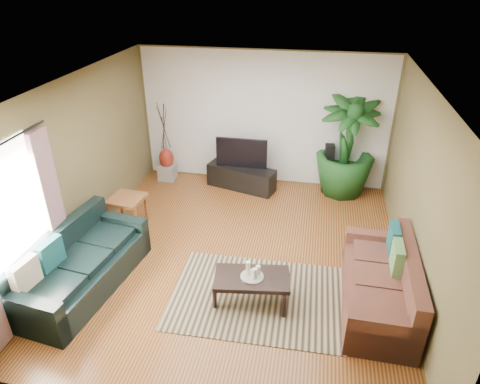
% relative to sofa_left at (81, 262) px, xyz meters
% --- Properties ---
extents(floor, '(5.50, 5.50, 0.00)m').
position_rel_sofa_left_xyz_m(floor, '(2.01, 1.09, -0.42)').
color(floor, '#985D27').
rests_on(floor, ground).
extents(ceiling, '(5.50, 5.50, 0.00)m').
position_rel_sofa_left_xyz_m(ceiling, '(2.01, 1.09, 2.28)').
color(ceiling, white).
rests_on(ceiling, ground).
extents(wall_back, '(5.00, 0.00, 5.00)m').
position_rel_sofa_left_xyz_m(wall_back, '(2.01, 3.84, 0.93)').
color(wall_back, brown).
rests_on(wall_back, ground).
extents(wall_front, '(5.00, 0.00, 5.00)m').
position_rel_sofa_left_xyz_m(wall_front, '(2.01, -1.66, 0.93)').
color(wall_front, brown).
rests_on(wall_front, ground).
extents(wall_left, '(0.00, 5.50, 5.50)m').
position_rel_sofa_left_xyz_m(wall_left, '(-0.49, 1.09, 0.92)').
color(wall_left, brown).
rests_on(wall_left, ground).
extents(wall_right, '(0.00, 5.50, 5.50)m').
position_rel_sofa_left_xyz_m(wall_right, '(4.51, 1.09, 0.92)').
color(wall_right, brown).
rests_on(wall_right, ground).
extents(backwall_panel, '(4.90, 0.00, 4.90)m').
position_rel_sofa_left_xyz_m(backwall_panel, '(2.01, 3.83, 0.93)').
color(backwall_panel, white).
rests_on(backwall_panel, ground).
extents(window_pane, '(0.00, 1.80, 1.80)m').
position_rel_sofa_left_xyz_m(window_pane, '(-0.47, -0.51, 0.97)').
color(window_pane, white).
rests_on(window_pane, ground).
extents(curtain_far, '(0.08, 0.35, 2.20)m').
position_rel_sofa_left_xyz_m(curtain_far, '(-0.42, 0.24, 0.72)').
color(curtain_far, gray).
rests_on(curtain_far, ground).
extents(sofa_left, '(1.21, 2.25, 0.85)m').
position_rel_sofa_left_xyz_m(sofa_left, '(0.00, 0.00, 0.00)').
color(sofa_left, black).
rests_on(sofa_left, floor).
extents(sofa_right, '(0.92, 1.95, 0.85)m').
position_rel_sofa_left_xyz_m(sofa_right, '(4.05, 0.36, 0.00)').
color(sofa_right, brown).
rests_on(sofa_right, floor).
extents(area_rug, '(2.40, 1.72, 0.01)m').
position_rel_sofa_left_xyz_m(area_rug, '(2.46, 0.22, -0.42)').
color(area_rug, tan).
rests_on(area_rug, floor).
extents(coffee_table, '(1.07, 0.68, 0.41)m').
position_rel_sofa_left_xyz_m(coffee_table, '(2.39, 0.15, -0.22)').
color(coffee_table, black).
rests_on(coffee_table, floor).
extents(candle_tray, '(0.31, 0.31, 0.01)m').
position_rel_sofa_left_xyz_m(candle_tray, '(2.39, 0.15, -0.01)').
color(candle_tray, gray).
rests_on(candle_tray, coffee_table).
extents(candle_tall, '(0.06, 0.06, 0.20)m').
position_rel_sofa_left_xyz_m(candle_tall, '(2.33, 0.18, 0.10)').
color(candle_tall, '#ECE5C7').
rests_on(candle_tall, candle_tray).
extents(candle_mid, '(0.06, 0.06, 0.15)m').
position_rel_sofa_left_xyz_m(candle_mid, '(2.43, 0.11, 0.08)').
color(candle_mid, beige).
rests_on(candle_mid, candle_tray).
extents(candle_short, '(0.06, 0.06, 0.13)m').
position_rel_sofa_left_xyz_m(candle_short, '(2.46, 0.21, 0.06)').
color(candle_short, white).
rests_on(candle_short, candle_tray).
extents(tv_stand, '(1.46, 0.79, 0.46)m').
position_rel_sofa_left_xyz_m(tv_stand, '(1.64, 3.40, -0.19)').
color(tv_stand, black).
rests_on(tv_stand, floor).
extents(television, '(1.02, 0.06, 0.60)m').
position_rel_sofa_left_xyz_m(television, '(1.64, 3.42, 0.34)').
color(television, black).
rests_on(television, tv_stand).
extents(speaker_left, '(0.18, 0.19, 0.94)m').
position_rel_sofa_left_xyz_m(speaker_left, '(1.19, 3.59, 0.05)').
color(speaker_left, black).
rests_on(speaker_left, floor).
extents(speaker_right, '(0.20, 0.21, 1.00)m').
position_rel_sofa_left_xyz_m(speaker_right, '(3.36, 3.59, 0.07)').
color(speaker_right, black).
rests_on(speaker_right, floor).
extents(potted_plant, '(1.12, 1.12, 1.99)m').
position_rel_sofa_left_xyz_m(potted_plant, '(3.66, 3.59, 0.57)').
color(potted_plant, '#174719').
rests_on(potted_plant, floor).
extents(plant_pot, '(0.37, 0.37, 0.29)m').
position_rel_sofa_left_xyz_m(plant_pot, '(3.66, 3.59, -0.28)').
color(plant_pot, black).
rests_on(plant_pot, floor).
extents(pedestal, '(0.34, 0.34, 0.33)m').
position_rel_sofa_left_xyz_m(pedestal, '(0.02, 3.50, -0.26)').
color(pedestal, '#989896').
rests_on(pedestal, floor).
extents(vase, '(0.30, 0.30, 0.42)m').
position_rel_sofa_left_xyz_m(vase, '(0.02, 3.50, 0.06)').
color(vase, maroon).
rests_on(vase, pedestal).
extents(side_table, '(0.60, 0.60, 0.58)m').
position_rel_sofa_left_xyz_m(side_table, '(-0.01, 1.59, -0.13)').
color(side_table, brown).
rests_on(side_table, floor).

